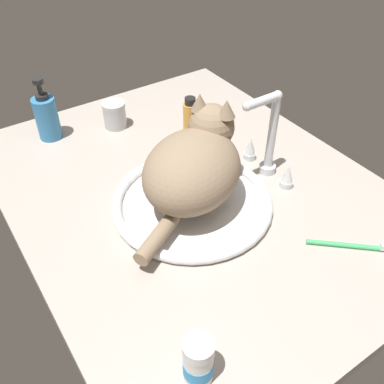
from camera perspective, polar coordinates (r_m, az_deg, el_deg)
The scene contains 9 objects.
countertop at distance 103.53cm, azimuth 0.09°, elevation 0.02°, with size 102.61×79.89×3.00cm, color #ADA399.
sink_basin at distance 97.01cm, azimuth -0.00°, elevation -1.33°, with size 36.08×36.08×2.34cm.
faucet at distance 103.25cm, azimuth 10.00°, elevation 6.32°, with size 16.74×11.51×21.95cm.
cat at distance 92.14cm, azimuth 0.47°, elevation 3.71°, with size 29.49×35.32×20.05cm.
metal_jar at distance 124.38cm, azimuth -10.14°, elevation 9.97°, with size 6.43×6.43×7.37cm.
amber_bottle at distance 115.17cm, azimuth -0.24°, elevation 9.32°, with size 3.73×3.73×12.79cm.
soap_pump_bottle at distance 122.71cm, azimuth -18.57°, elevation 9.36°, with size 6.05×6.05×17.17cm.
pill_bottle at distance 69.69cm, azimuth 0.83°, elevation -21.43°, with size 4.85×4.85×9.34cm.
toothbrush at distance 94.04cm, azimuth 20.28°, elevation -6.61°, with size 12.27×13.61×1.70cm.
Camera 1 is at (65.12, -43.97, 68.91)cm, focal length 40.54 mm.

